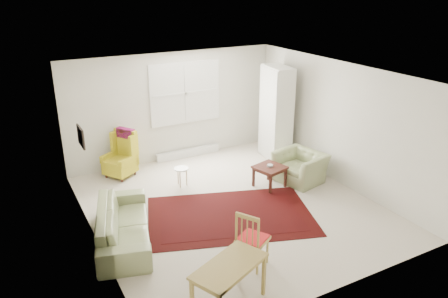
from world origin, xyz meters
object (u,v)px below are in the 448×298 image
wingback_chair (119,154)px  cabinet (276,113)px  sofa (123,218)px  desk_chair (253,238)px  desk (229,286)px  stool (182,177)px  armchair (300,164)px  coffee_table (269,176)px

wingback_chair → cabinet: 3.66m
wingback_chair → sofa: bearing=-47.6°
wingback_chair → desk_chair: size_ratio=1.09×
desk → wingback_chair: bearing=91.1°
sofa → desk: (0.74, -2.19, -0.08)m
stool → cabinet: 2.75m
armchair → desk: size_ratio=0.93×
armchair → coffee_table: 0.74m
wingback_chair → coffee_table: wingback_chair is taller
stool → wingback_chair: bearing=132.5°
wingback_chair → cabinet: bearing=46.0°
coffee_table → desk: bearing=-132.1°
stool → armchair: bearing=-22.6°
armchair → desk_chair: (-2.44, -2.02, 0.09)m
cabinet → desk: size_ratio=2.11×
desk → desk_chair: 0.98m
desk → desk_chair: size_ratio=1.11×
desk_chair → wingback_chair: bearing=-19.1°
armchair → sofa: bearing=-96.2°
coffee_table → cabinet: (1.01, 1.27, 0.87)m
sofa → cabinet: bearing=-51.0°
sofa → desk_chair: size_ratio=2.18×
armchair → desk: bearing=-63.2°
sofa → armchair: size_ratio=2.12×
cabinet → desk_chair: (-2.72, -3.35, -0.63)m
desk_chair → cabinet: bearing=-69.7°
coffee_table → cabinet: 1.84m
cabinet → sofa: bearing=-149.3°
coffee_table → stool: size_ratio=1.38×
wingback_chair → coffee_table: 3.22m
sofa → cabinet: 4.62m
sofa → armchair: (3.92, 0.46, -0.04)m
sofa → cabinet: cabinet is taller
coffee_table → cabinet: bearing=51.5°
armchair → desk_chair: bearing=-63.3°
stool → desk_chair: desk_chair is taller
cabinet → desk: 5.33m
wingback_chair → coffee_table: size_ratio=1.84×
desk_chair → armchair: bearing=-81.0°
sofa → wingback_chair: 2.57m
coffee_table → desk_chair: 2.71m
armchair → cabinet: cabinet is taller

